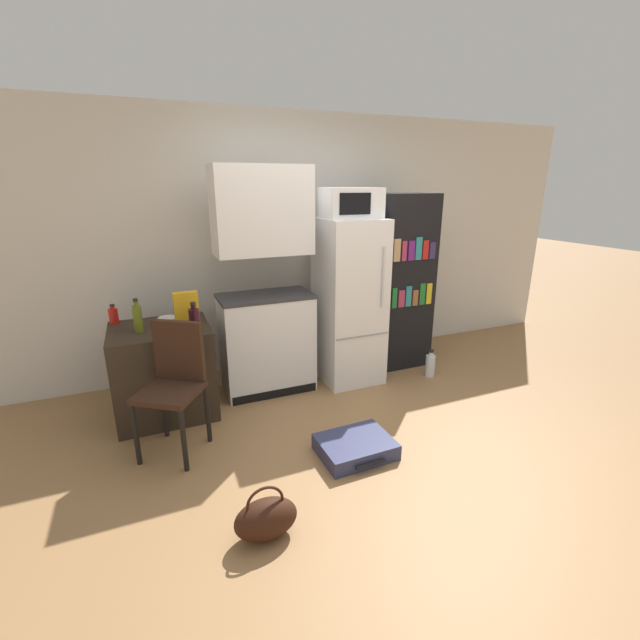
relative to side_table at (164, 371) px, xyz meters
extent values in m
plane|color=olive|center=(1.52, -1.26, -0.39)|extent=(24.00, 24.00, 0.00)
cube|color=beige|center=(1.72, 0.74, 0.91)|extent=(6.40, 0.10, 2.59)
cube|color=#2D2319|center=(0.00, 0.00, 0.00)|extent=(0.79, 0.67, 0.78)
cube|color=white|center=(0.94, 0.11, 0.07)|extent=(0.84, 0.45, 0.91)
cube|color=#333338|center=(0.94, 0.11, 0.53)|extent=(0.85, 0.46, 0.03)
cube|color=white|center=(0.94, 0.11, 1.29)|extent=(0.84, 0.39, 0.75)
cube|color=black|center=(0.94, -0.12, -0.35)|extent=(0.80, 0.01, 0.08)
cube|color=white|center=(1.76, 0.04, 0.41)|extent=(0.57, 0.59, 1.60)
cube|color=gray|center=(1.76, -0.26, 0.16)|extent=(0.55, 0.01, 0.01)
cylinder|color=silver|center=(1.94, -0.27, 0.70)|extent=(0.02, 0.02, 0.56)
cube|color=silver|center=(1.76, 0.04, 1.35)|extent=(0.52, 0.34, 0.27)
cube|color=black|center=(1.71, -0.14, 1.35)|extent=(0.30, 0.01, 0.18)
cube|color=black|center=(2.44, 0.15, 0.52)|extent=(0.60, 0.37, 1.81)
cube|color=#1E7033|center=(2.23, -0.04, 0.42)|extent=(0.05, 0.01, 0.21)
cube|color=#A33351|center=(2.31, -0.04, 0.41)|extent=(0.07, 0.01, 0.17)
cube|color=teal|center=(2.39, -0.04, 0.42)|extent=(0.07, 0.01, 0.21)
cube|color=brown|center=(2.48, -0.04, 0.40)|extent=(0.06, 0.01, 0.16)
cube|color=#1E7033|center=(2.56, -0.04, 0.43)|extent=(0.06, 0.01, 0.22)
cube|color=gold|center=(2.64, -0.04, 0.43)|extent=(0.06, 0.01, 0.22)
cube|color=tan|center=(2.23, -0.04, 0.90)|extent=(0.07, 0.01, 0.22)
cube|color=#A33351|center=(2.31, -0.04, 0.89)|extent=(0.05, 0.01, 0.19)
cube|color=#661E75|center=(2.39, -0.04, 0.89)|extent=(0.07, 0.01, 0.19)
cube|color=teal|center=(2.48, -0.04, 0.90)|extent=(0.07, 0.01, 0.22)
cube|color=red|center=(2.56, -0.04, 0.88)|extent=(0.06, 0.01, 0.19)
cube|color=#332856|center=(2.64, -0.04, 0.87)|extent=(0.07, 0.01, 0.17)
cylinder|color=#AD1914|center=(-0.34, 0.26, 0.45)|extent=(0.07, 0.07, 0.13)
cylinder|color=#AD1914|center=(-0.34, 0.26, 0.53)|extent=(0.03, 0.03, 0.02)
cylinder|color=black|center=(-0.34, 0.26, 0.55)|extent=(0.04, 0.04, 0.01)
cylinder|color=black|center=(0.26, -0.26, 0.49)|extent=(0.08, 0.08, 0.20)
cylinder|color=black|center=(0.26, -0.26, 0.60)|extent=(0.04, 0.04, 0.04)
cylinder|color=black|center=(0.26, -0.26, 0.63)|extent=(0.04, 0.04, 0.02)
cylinder|color=#566619|center=(-0.15, -0.05, 0.49)|extent=(0.07, 0.07, 0.21)
cylinder|color=#566619|center=(-0.15, -0.05, 0.62)|extent=(0.03, 0.03, 0.04)
cylinder|color=black|center=(-0.15, -0.05, 0.65)|extent=(0.04, 0.04, 0.02)
cylinder|color=silver|center=(0.08, 0.12, 0.41)|extent=(0.16, 0.16, 0.04)
cube|color=gold|center=(0.22, -0.10, 0.54)|extent=(0.19, 0.07, 0.30)
cylinder|color=black|center=(-0.25, -0.69, -0.15)|extent=(0.04, 0.04, 0.47)
cylinder|color=black|center=(0.06, -0.89, -0.15)|extent=(0.04, 0.04, 0.47)
cylinder|color=black|center=(-0.04, -0.39, -0.15)|extent=(0.04, 0.04, 0.47)
cylinder|color=black|center=(0.26, -0.59, -0.15)|extent=(0.04, 0.04, 0.47)
cube|color=#331E14|center=(0.01, -0.64, 0.10)|extent=(0.56, 0.56, 0.04)
cube|color=#331E14|center=(0.11, -0.49, 0.35)|extent=(0.34, 0.26, 0.45)
cube|color=navy|center=(1.22, -1.18, -0.33)|extent=(0.54, 0.42, 0.12)
cylinder|color=black|center=(1.23, -1.40, -0.33)|extent=(0.24, 0.02, 0.02)
ellipsoid|color=#33190F|center=(0.40, -1.68, -0.27)|extent=(0.36, 0.20, 0.24)
torus|color=#33190F|center=(0.40, -1.68, -0.16)|extent=(0.21, 0.02, 0.21)
cylinder|color=silver|center=(2.55, -0.27, -0.28)|extent=(0.10, 0.10, 0.22)
cylinder|color=silver|center=(2.55, -0.27, -0.14)|extent=(0.04, 0.04, 0.04)
cylinder|color=black|center=(2.55, -0.27, -0.11)|extent=(0.05, 0.05, 0.02)
camera|label=1|loc=(-0.06, -3.57, 1.51)|focal=24.00mm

